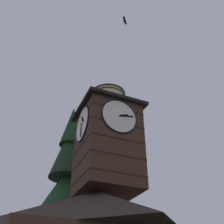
{
  "coord_description": "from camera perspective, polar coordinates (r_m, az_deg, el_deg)",
  "views": [
    {
      "loc": [
        7.18,
        16.09,
        2.03
      ],
      "look_at": [
        -0.61,
        -1.6,
        15.07
      ],
      "focal_mm": 45.2,
      "sensor_mm": 36.0,
      "label": 1
    }
  ],
  "objects": [
    {
      "name": "flying_bird_low",
      "position": [
        26.86,
        0.39,
        3.97
      ],
      "size": [
        0.27,
        0.7,
        0.15
      ],
      "color": "black"
    },
    {
      "name": "flying_bird_high",
      "position": [
        22.25,
        2.61,
        17.91
      ],
      "size": [
        0.59,
        0.66,
        0.16
      ],
      "color": "black"
    },
    {
      "name": "moon",
      "position": [
        57.83,
        -0.31,
        -21.68
      ],
      "size": [
        1.96,
        1.96,
        1.96
      ],
      "color": "silver"
    },
    {
      "name": "clock_tower",
      "position": [
        21.31,
        -0.88,
        -5.62
      ],
      "size": [
        4.77,
        4.77,
        9.63
      ],
      "color": "#422B1E",
      "rests_on": "building_main"
    }
  ]
}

